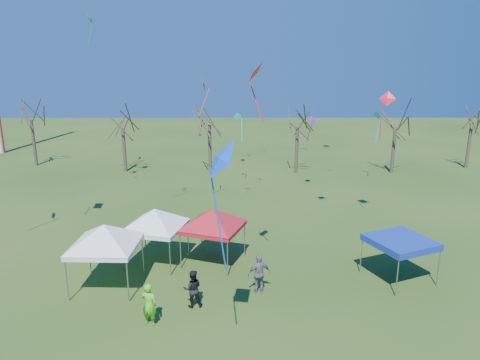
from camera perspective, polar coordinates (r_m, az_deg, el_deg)
The scene contains 22 objects.
ground at distance 19.33m, azimuth -1.49°, elevation -16.44°, with size 140.00×140.00×0.00m, color #284516.
tree_0 at distance 48.90m, azimuth -26.33°, elevation 9.21°, with size 3.83×3.83×8.44m.
tree_1 at distance 42.86m, azimuth -15.50°, elevation 8.67°, with size 3.42×3.42×7.54m.
tree_2 at distance 41.15m, azimuth -4.13°, elevation 9.63°, with size 3.71×3.71×8.18m.
tree_3 at distance 41.12m, azimuth 7.76°, elevation 9.23°, with size 3.59×3.59×7.91m.
tree_4 at distance 43.35m, azimuth 20.21°, elevation 8.72°, with size 3.58×3.58×7.89m.
tree_5 at distance 48.71m, azimuth 28.69°, elevation 8.02°, with size 3.39×3.39×7.46m.
tent_white_west at distance 20.55m, azimuth -17.69°, elevation -6.22°, with size 4.07×4.07×3.59m.
tent_white_mid at distance 22.52m, azimuth -11.29°, elevation -4.27°, with size 3.78×3.78×3.43m.
tent_red at distance 22.13m, azimuth -3.61°, elevation -4.34°, with size 3.66×3.66×3.43m.
tent_blue at distance 22.01m, azimuth 20.63°, elevation -7.76°, with size 3.50×3.50×2.10m.
person_grey at distance 19.93m, azimuth 2.58°, elevation -12.38°, with size 1.08×0.45×1.85m, color slate.
person_dark at distance 19.00m, azimuth -6.34°, elevation -14.20°, with size 0.82×0.64×1.68m, color black.
person_green at distance 18.06m, azimuth -12.02°, elevation -15.90°, with size 0.66×0.43×1.81m, color #58D522.
kite_27 at distance 18.25m, azimuth 1.96°, elevation 14.10°, with size 0.91×1.19×2.56m.
kite_17 at distance 27.26m, azimuth 19.02°, elevation 10.11°, with size 1.07×0.82×2.96m.
kite_2 at distance 40.27m, azimuth -19.35°, elevation 19.60°, with size 0.60×1.10×2.75m.
kite_11 at distance 29.44m, azimuth -4.86°, elevation 12.68°, with size 0.75×1.28×2.81m.
kite_19 at distance 34.14m, azimuth 9.60°, elevation 7.78°, with size 0.90×0.79×2.09m.
kite_12 at distance 39.00m, azimuth 17.89°, elevation 8.12°, with size 0.90×1.02×2.70m.
kite_5 at distance 12.68m, azimuth -2.66°, elevation 2.61°, with size 1.31×1.58×4.38m.
kite_22 at distance 36.16m, azimuth -0.28°, elevation 8.28°, with size 0.75×0.77×2.47m.
Camera 1 is at (0.43, -16.50, 10.06)m, focal length 32.00 mm.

